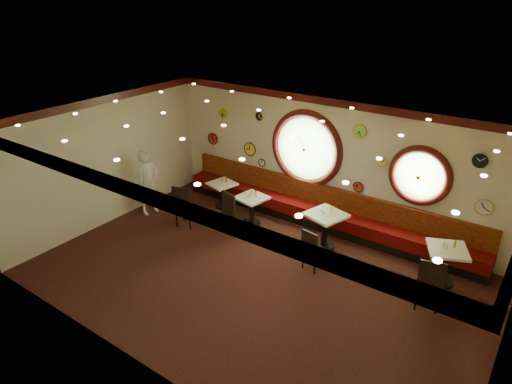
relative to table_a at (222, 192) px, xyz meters
name	(u,v)px	position (x,y,z in m)	size (l,w,h in m)	color
floor	(257,277)	(2.63, -2.13, -0.45)	(9.00, 6.00, 0.00)	black
ceiling	(257,129)	(2.63, -2.13, 2.75)	(9.00, 6.00, 0.02)	#AF8331
wall_back	(328,163)	(2.63, 0.87, 1.15)	(9.00, 0.02, 3.20)	beige
wall_front	(138,285)	(2.63, -5.13, 1.15)	(9.00, 0.02, 3.20)	beige
wall_left	(107,161)	(-1.87, -2.13, 1.15)	(0.02, 6.00, 3.20)	beige
molding_back	(331,102)	(2.63, 0.82, 2.66)	(9.00, 0.10, 0.18)	#3E0D0B
molding_front	(128,189)	(2.63, -5.08, 2.66)	(9.00, 0.10, 0.18)	#3E0D0B
molding_left	(99,100)	(-1.82, -2.13, 2.66)	(0.10, 6.00, 0.18)	#3E0D0B
banquette_base	(319,222)	(2.63, 0.59, -0.35)	(8.00, 0.55, 0.20)	black
banquette_seat	(319,213)	(2.63, 0.59, -0.10)	(8.00, 0.55, 0.30)	#5B0708
banquette_back	(324,195)	(2.63, 0.81, 0.30)	(8.00, 0.10, 0.55)	#5B0707
porthole_left_glass	(306,149)	(2.03, 0.86, 1.40)	(1.66, 1.66, 0.02)	#9AC677
porthole_left_frame	(306,149)	(2.03, 0.85, 1.40)	(1.98, 1.98, 0.18)	#3E0D0B
porthole_left_ring	(306,149)	(2.03, 0.82, 1.40)	(1.61, 1.61, 0.03)	gold
porthole_right_glass	(420,176)	(4.83, 0.86, 1.35)	(1.10, 1.10, 0.02)	#9AC677
porthole_right_frame	(420,176)	(4.83, 0.85, 1.35)	(1.38, 1.38, 0.18)	#3E0D0B
porthole_right_ring	(419,176)	(4.83, 0.82, 1.35)	(1.09, 1.09, 0.03)	gold
wall_clock_0	(360,131)	(3.38, 0.83, 2.10)	(0.30, 0.30, 0.03)	#9CE347
wall_clock_1	(213,139)	(-0.97, 0.83, 1.10)	(0.32, 0.32, 0.03)	red
wall_clock_2	(484,207)	(6.18, 0.83, 1.00)	(0.34, 0.34, 0.03)	silver
wall_clock_3	(382,161)	(3.98, 0.83, 1.50)	(0.22, 0.22, 0.03)	#FDF254
wall_clock_4	(223,113)	(-0.57, 0.83, 1.90)	(0.26, 0.26, 0.03)	#A0D129
wall_clock_5	(262,163)	(0.73, 0.83, 0.75)	(0.20, 0.20, 0.03)	white
wall_clock_6	(480,161)	(5.93, 0.83, 1.95)	(0.28, 0.28, 0.03)	black
wall_clock_7	(358,187)	(3.48, 0.83, 0.75)	(0.24, 0.24, 0.03)	red
wall_clock_8	(250,149)	(0.33, 0.83, 1.05)	(0.36, 0.36, 0.03)	yellow
wall_clock_9	(259,116)	(0.63, 0.83, 2.00)	(0.24, 0.24, 0.03)	black
table_a	(222,192)	(0.00, 0.00, 0.00)	(0.78, 0.78, 0.71)	black
table_b	(252,207)	(1.21, -0.33, 0.03)	(0.79, 0.79, 0.76)	black
table_c	(325,226)	(3.22, -0.26, 0.10)	(0.97, 0.97, 0.87)	black
table_d	(445,261)	(5.83, -0.12, 0.07)	(0.98, 0.98, 0.82)	black
chair_a	(184,204)	(-0.08, -1.40, 0.18)	(0.57, 0.57, 0.68)	black
chair_b	(232,210)	(1.10, -0.97, 0.18)	(0.57, 0.57, 0.68)	black
chair_c	(312,248)	(3.42, -1.25, 0.10)	(0.46, 0.46, 0.59)	black
chair_d	(430,281)	(5.81, -1.12, 0.18)	(0.56, 0.56, 0.68)	black
condiment_a_salt	(223,180)	(-0.05, 0.10, 0.32)	(0.04, 0.04, 0.11)	silver
condiment_b_salt	(252,193)	(1.14, -0.23, 0.37)	(0.04, 0.04, 0.11)	silver
condiment_c_salt	(322,210)	(3.10, -0.24, 0.46)	(0.03, 0.03, 0.09)	silver
condiment_d_salt	(444,245)	(5.75, -0.13, 0.42)	(0.04, 0.04, 0.10)	silver
condiment_a_pepper	(222,181)	(-0.02, 0.01, 0.32)	(0.04, 0.04, 0.11)	silver
condiment_b_pepper	(250,196)	(1.20, -0.37, 0.36)	(0.04, 0.04, 0.10)	silver
condiment_c_pepper	(324,212)	(3.19, -0.30, 0.46)	(0.03, 0.03, 0.09)	silver
condiment_d_pepper	(447,247)	(5.81, -0.14, 0.41)	(0.03, 0.03, 0.09)	silver
condiment_a_bottle	(226,179)	(0.06, 0.11, 0.35)	(0.06, 0.06, 0.18)	gold
condiment_b_bottle	(256,194)	(1.28, -0.25, 0.39)	(0.05, 0.05, 0.17)	gold
condiment_c_bottle	(331,210)	(3.31, -0.18, 0.50)	(0.05, 0.05, 0.17)	gold
condiment_d_bottle	(455,245)	(5.92, -0.02, 0.45)	(0.05, 0.05, 0.15)	gold
waiter	(148,183)	(-1.37, -1.35, 0.41)	(0.63, 0.41, 1.72)	white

